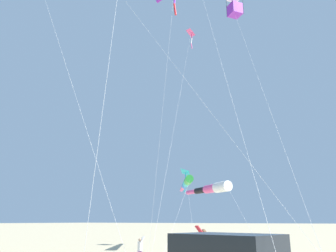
# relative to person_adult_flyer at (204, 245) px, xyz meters

# --- Properties ---
(person_adult_flyer) EXTENTS (0.69, 0.70, 1.97)m
(person_adult_flyer) POSITION_rel_person_adult_flyer_xyz_m (0.00, 0.00, 0.00)
(person_adult_flyer) COLOR #232328
(person_adult_flyer) RESTS_ON ground_plane
(person_child_green_jacket) EXTENTS (0.48, 0.47, 1.35)m
(person_child_green_jacket) POSITION_rel_person_adult_flyer_xyz_m (1.03, 4.45, -0.34)
(person_child_green_jacket) COLOR #8E6B9E
(person_child_green_jacket) RESTS_ON ground_plane
(kite_windsock_orange_high_right) EXTENTS (11.77, 9.50, 4.41)m
(kite_windsock_orange_high_right) POSITION_rel_person_adult_flyer_xyz_m (4.43, 1.55, 3.01)
(kite_windsock_orange_high_right) COLOR white
(kite_windsock_orange_high_right) RESTS_ON ground_plane
(kite_windsock_rainbow_low_near) EXTENTS (17.50, 8.95, 5.60)m
(kite_windsock_rainbow_low_near) POSITION_rel_person_adult_flyer_xyz_m (10.55, 6.79, 4.14)
(kite_windsock_rainbow_low_near) COLOR green
(kite_windsock_rainbow_low_near) RESTS_ON ground_plane
(kite_delta_red_high_left) EXTENTS (13.64, 5.02, 20.08)m
(kite_delta_red_high_left) POSITION_rel_person_adult_flyer_xyz_m (11.16, 6.33, 18.56)
(kite_delta_red_high_left) COLOR #EF4C93
(kite_delta_red_high_left) RESTS_ON ground_plane
(kite_delta_purple_drifting) EXTENTS (12.17, 7.73, 7.03)m
(kite_delta_purple_drifting) POSITION_rel_person_adult_flyer_xyz_m (13.61, 8.48, 5.54)
(kite_delta_purple_drifting) COLOR #1EB7C6
(kite_delta_purple_drifting) RESTS_ON ground_plane
(kite_box_checkered_midright) EXTENTS (11.81, 6.66, 17.82)m
(kite_box_checkered_midright) POSITION_rel_person_adult_flyer_xyz_m (4.75, -0.48, 15.69)
(kite_box_checkered_midright) COLOR white
(kite_box_checkered_midright) RESTS_ON ground_plane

